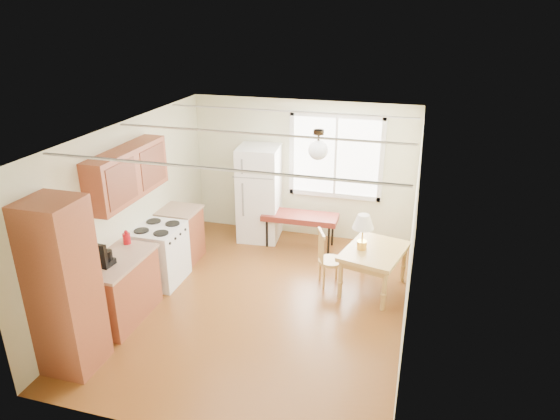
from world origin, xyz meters
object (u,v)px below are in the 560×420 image
at_px(bench, 300,218).
at_px(chair, 326,255).
at_px(refrigerator, 259,193).
at_px(dining_table, 374,256).

relative_size(bench, chair, 1.51).
relative_size(refrigerator, bench, 1.30).
height_order(refrigerator, bench, refrigerator).
xyz_separation_m(bench, dining_table, (1.40, -1.13, 0.02)).
bearing_deg(dining_table, bench, 155.13).
bearing_deg(chair, bench, 95.78).
bearing_deg(dining_table, refrigerator, 163.61).
distance_m(bench, dining_table, 1.80).
distance_m(refrigerator, dining_table, 2.56).
height_order(bench, dining_table, dining_table).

